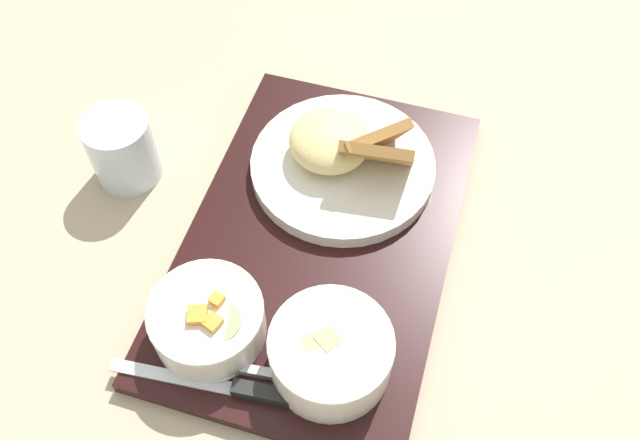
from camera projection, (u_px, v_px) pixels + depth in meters
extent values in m
plane|color=tan|center=(320.00, 243.00, 0.76)|extent=(4.00, 4.00, 0.00)
cube|color=black|center=(320.00, 239.00, 0.75)|extent=(0.46, 0.32, 0.02)
cylinder|color=silver|center=(208.00, 321.00, 0.66)|extent=(0.11, 0.11, 0.05)
torus|color=silver|center=(205.00, 311.00, 0.64)|extent=(0.11, 0.11, 0.01)
cylinder|color=#9EC67A|center=(207.00, 326.00, 0.64)|extent=(0.05, 0.05, 0.01)
cylinder|color=#9EC67A|center=(199.00, 329.00, 0.64)|extent=(0.04, 0.04, 0.01)
cylinder|color=#9EC67A|center=(230.00, 300.00, 0.65)|extent=(0.06, 0.06, 0.01)
cylinder|color=#9EC67A|center=(189.00, 308.00, 0.64)|extent=(0.06, 0.06, 0.01)
cylinder|color=#9EC67A|center=(196.00, 309.00, 0.65)|extent=(0.06, 0.05, 0.02)
cylinder|color=#9EC67A|center=(221.00, 324.00, 0.63)|extent=(0.05, 0.05, 0.02)
cube|color=orange|center=(217.00, 301.00, 0.64)|extent=(0.02, 0.02, 0.01)
cube|color=orange|center=(213.00, 324.00, 0.63)|extent=(0.02, 0.02, 0.01)
cube|color=orange|center=(198.00, 316.00, 0.63)|extent=(0.02, 0.02, 0.01)
cylinder|color=silver|center=(331.00, 353.00, 0.63)|extent=(0.12, 0.12, 0.06)
torus|color=silver|center=(331.00, 342.00, 0.61)|extent=(0.12, 0.12, 0.01)
cylinder|color=#939E56|center=(331.00, 352.00, 0.63)|extent=(0.10, 0.10, 0.04)
cube|color=#B2C170|center=(313.00, 345.00, 0.62)|extent=(0.02, 0.02, 0.01)
cube|color=#B2C170|center=(328.00, 341.00, 0.62)|extent=(0.03, 0.03, 0.01)
cylinder|color=silver|center=(343.00, 166.00, 0.79)|extent=(0.21, 0.21, 0.02)
ellipsoid|color=#E5CC7F|center=(330.00, 141.00, 0.77)|extent=(0.13, 0.13, 0.04)
cube|color=#A37038|center=(377.00, 154.00, 0.75)|extent=(0.06, 0.08, 0.07)
cube|color=#A37038|center=(369.00, 143.00, 0.76)|extent=(0.09, 0.10, 0.08)
cube|color=silver|center=(172.00, 377.00, 0.65)|extent=(0.01, 0.12, 0.00)
cube|color=black|center=(265.00, 394.00, 0.63)|extent=(0.01, 0.06, 0.01)
ellipsoid|color=silver|center=(212.00, 363.00, 0.65)|extent=(0.04, 0.06, 0.01)
cube|color=silver|center=(287.00, 377.00, 0.65)|extent=(0.01, 0.09, 0.01)
cylinder|color=silver|center=(122.00, 149.00, 0.78)|extent=(0.08, 0.08, 0.09)
cylinder|color=silver|center=(126.00, 158.00, 0.79)|extent=(0.07, 0.07, 0.05)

